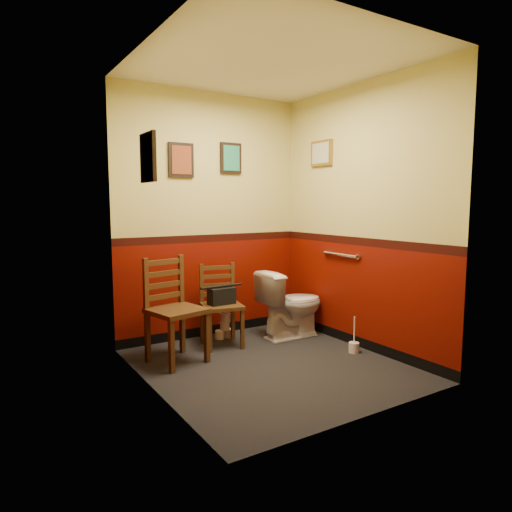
# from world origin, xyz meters

# --- Properties ---
(floor) EXTENTS (2.20, 2.40, 0.00)m
(floor) POSITION_xyz_m (0.00, 0.00, 0.00)
(floor) COLOR black
(floor) RESTS_ON ground
(ceiling) EXTENTS (2.20, 2.40, 0.00)m
(ceiling) POSITION_xyz_m (0.00, 0.00, 2.70)
(ceiling) COLOR silver
(ceiling) RESTS_ON ground
(wall_back) EXTENTS (2.20, 0.00, 2.70)m
(wall_back) POSITION_xyz_m (0.00, 1.20, 1.35)
(wall_back) COLOR #590B03
(wall_back) RESTS_ON ground
(wall_front) EXTENTS (2.20, 0.00, 2.70)m
(wall_front) POSITION_xyz_m (0.00, -1.20, 1.35)
(wall_front) COLOR #590B03
(wall_front) RESTS_ON ground
(wall_left) EXTENTS (0.00, 2.40, 2.70)m
(wall_left) POSITION_xyz_m (-1.10, 0.00, 1.35)
(wall_left) COLOR #590B03
(wall_left) RESTS_ON ground
(wall_right) EXTENTS (0.00, 2.40, 2.70)m
(wall_right) POSITION_xyz_m (1.10, 0.00, 1.35)
(wall_right) COLOR #590B03
(wall_right) RESTS_ON ground
(grab_bar) EXTENTS (0.05, 0.56, 0.06)m
(grab_bar) POSITION_xyz_m (1.07, 0.25, 0.95)
(grab_bar) COLOR silver
(grab_bar) RESTS_ON wall_right
(framed_print_back_a) EXTENTS (0.28, 0.04, 0.36)m
(framed_print_back_a) POSITION_xyz_m (-0.35, 1.18, 1.95)
(framed_print_back_a) COLOR black
(framed_print_back_a) RESTS_ON wall_back
(framed_print_back_b) EXTENTS (0.26, 0.04, 0.34)m
(framed_print_back_b) POSITION_xyz_m (0.25, 1.18, 2.00)
(framed_print_back_b) COLOR black
(framed_print_back_b) RESTS_ON wall_back
(framed_print_left) EXTENTS (0.04, 0.30, 0.38)m
(framed_print_left) POSITION_xyz_m (-1.08, 0.10, 1.85)
(framed_print_left) COLOR black
(framed_print_left) RESTS_ON wall_left
(framed_print_right) EXTENTS (0.04, 0.34, 0.28)m
(framed_print_right) POSITION_xyz_m (1.08, 0.60, 2.05)
(framed_print_right) COLOR olive
(framed_print_right) RESTS_ON wall_right
(toilet) EXTENTS (0.76, 0.44, 0.74)m
(toilet) POSITION_xyz_m (0.72, 0.65, 0.37)
(toilet) COLOR white
(toilet) RESTS_ON floor
(toilet_brush) EXTENTS (0.10, 0.10, 0.37)m
(toilet_brush) POSITION_xyz_m (0.92, -0.14, 0.06)
(toilet_brush) COLOR silver
(toilet_brush) RESTS_ON floor
(chair_left) EXTENTS (0.55, 0.55, 0.99)m
(chair_left) POSITION_xyz_m (-0.70, 0.59, 0.50)
(chair_left) COLOR #492F16
(chair_left) RESTS_ON floor
(chair_right) EXTENTS (0.48, 0.48, 0.86)m
(chair_right) POSITION_xyz_m (-0.09, 0.80, 0.43)
(chair_right) COLOR #492F16
(chair_right) RESTS_ON floor
(handbag) EXTENTS (0.28, 0.15, 0.20)m
(handbag) POSITION_xyz_m (-0.10, 0.77, 0.54)
(handbag) COLOR black
(handbag) RESTS_ON chair_right
(tp_stack) EXTENTS (0.22, 0.13, 0.38)m
(tp_stack) POSITION_xyz_m (0.05, 0.99, 0.16)
(tp_stack) COLOR silver
(tp_stack) RESTS_ON floor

